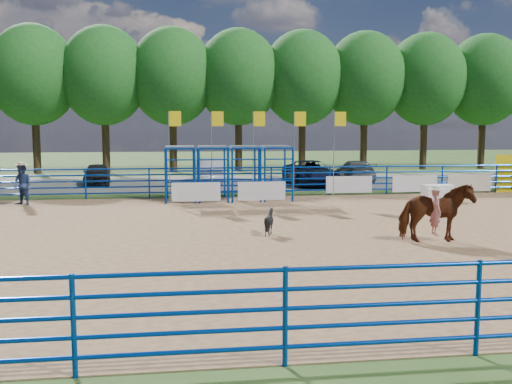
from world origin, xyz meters
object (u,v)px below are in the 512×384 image
Objects in this scene: car_b at (207,171)px; announcer_table at (438,193)px; car_d at (356,171)px; car_a at (97,174)px; horse_and_rider at (436,211)px; car_c at (311,173)px; spectator_cowboy at (23,184)px; calf at (269,221)px.

announcer_table is at bearing 136.38° from car_b.
car_b is 9.38m from car_d.
car_a reaches higher than announcer_table.
horse_and_rider is 0.46× the size of car_c.
spectator_cowboy is 0.41× the size of car_d.
horse_and_rider is 19.63m from car_b.
announcer_table is 0.74× the size of spectator_cowboy.
announcer_table is at bearing -35.22° from car_a.
car_c reaches higher than car_a.
horse_and_rider is 0.64× the size of car_a.
horse_and_rider is 2.85× the size of calf.
car_d is (8.16, 16.79, 0.23)m from calf.
car_c is (6.04, -1.83, -0.05)m from car_b.
calf is at bearing 93.28° from car_b.
calf is 15.74m from car_c.
car_c is at bearing 89.86° from horse_and_rider.
car_d is at bearing -55.12° from calf.
announcer_table is 10.11m from horse_and_rider.
horse_and_rider is at bearing 85.23° from car_d.
spectator_cowboy is at bearing 44.51° from car_b.
car_b is 1.02× the size of car_d.
car_c is 3.80m from car_d.
car_c is (12.61, -1.85, 0.08)m from car_a.
horse_and_rider is at bearing -140.66° from calf.
calf is at bearing -111.59° from car_c.
calf is at bearing 69.55° from car_d.
car_c is at bearing 119.12° from announcer_table.
car_c is 1.14× the size of car_d.
car_d is at bearing 79.74° from horse_and_rider.
car_b is at bearing 107.79° from horse_and_rider.
horse_and_rider reaches higher than car_b.
announcer_table is 9.62m from car_d.
announcer_table is 8.88m from car_c.
car_a is (-7.78, 16.83, 0.21)m from calf.
spectator_cowboy is at bearing -108.48° from car_a.
car_c reaches higher than calf.
calf is 0.16× the size of car_c.
car_a is (-16.93, 9.61, 0.26)m from announcer_table.
car_a reaches higher than calf.
car_a is at bearing 123.89° from horse_and_rider.
car_b is (-1.21, 16.81, 0.34)m from calf.
car_c reaches higher than car_d.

